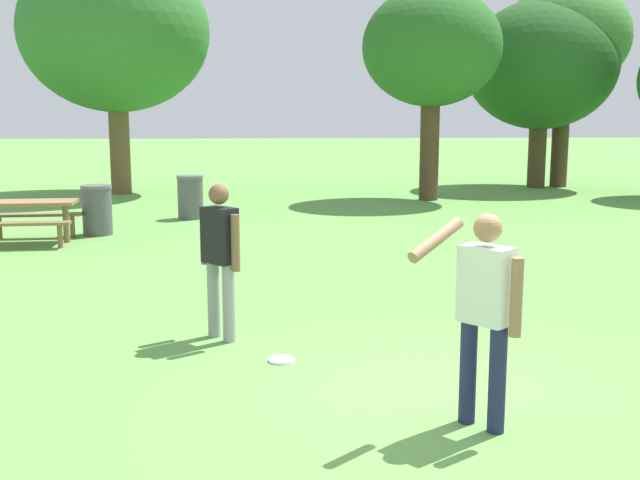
{
  "coord_description": "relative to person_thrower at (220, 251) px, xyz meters",
  "views": [
    {
      "loc": [
        -1.26,
        -6.11,
        2.39
      ],
      "look_at": [
        -0.75,
        2.07,
        1.0
      ],
      "focal_mm": 43.27,
      "sensor_mm": 36.0,
      "label": 1
    }
  ],
  "objects": [
    {
      "name": "picnic_table_near",
      "position": [
        -3.86,
        6.18,
        -0.38
      ],
      "size": [
        1.79,
        1.53,
        0.77
      ],
      "color": "olive",
      "rests_on": "ground"
    },
    {
      "name": "frisbee",
      "position": [
        0.62,
        -0.77,
        -0.93
      ],
      "size": [
        0.26,
        0.26,
        0.03
      ],
      "primitive_type": "cylinder",
      "color": "white",
      "rests_on": "ground"
    },
    {
      "name": "tree_tall_left",
      "position": [
        -3.78,
        14.59,
        3.59
      ],
      "size": [
        5.27,
        5.27,
        6.79
      ],
      "color": "brown",
      "rests_on": "ground"
    },
    {
      "name": "person_thrower",
      "position": [
        0.0,
        0.0,
        0.0
      ],
      "size": [
        0.43,
        0.48,
        1.64
      ],
      "color": "gray",
      "rests_on": "ground"
    },
    {
      "name": "trash_can_further_along",
      "position": [
        -1.26,
        9.23,
        -0.46
      ],
      "size": [
        0.59,
        0.59,
        0.96
      ],
      "color": "#515156",
      "rests_on": "ground"
    },
    {
      "name": "tree_far_right",
      "position": [
        8.77,
        15.6,
        2.77
      ],
      "size": [
        4.57,
        4.57,
        5.68
      ],
      "color": "#4C3823",
      "rests_on": "ground"
    },
    {
      "name": "ground_plane",
      "position": [
        1.8,
        -1.78,
        -0.94
      ],
      "size": [
        120.0,
        120.0,
        0.0
      ],
      "primitive_type": "plane",
      "color": "#609947"
    },
    {
      "name": "trash_can_beside_table",
      "position": [
        -2.82,
        7.08,
        -0.46
      ],
      "size": [
        0.59,
        0.59,
        0.96
      ],
      "color": "#515156",
      "rests_on": "ground"
    },
    {
      "name": "tree_slender_mid",
      "position": [
        9.57,
        15.83,
        3.59
      ],
      "size": [
        3.89,
        3.89,
        6.24
      ],
      "color": "#4C3823",
      "rests_on": "ground"
    },
    {
      "name": "person_catcher",
      "position": [
        2.1,
        -2.44,
        0.02
      ],
      "size": [
        0.84,
        0.48,
        1.64
      ],
      "color": "#1E234C",
      "rests_on": "ground"
    },
    {
      "name": "tree_broad_center",
      "position": [
        4.75,
        12.47,
        3.02
      ],
      "size": [
        3.63,
        3.63,
        5.55
      ],
      "color": "#4C3823",
      "rests_on": "ground"
    }
  ]
}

